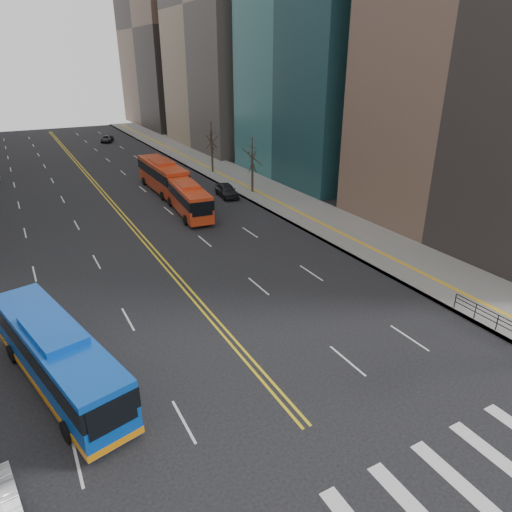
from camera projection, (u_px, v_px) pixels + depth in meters
sidewalk_right at (245, 181)px, 60.11m from camera, size 7.00×130.00×0.15m
centerline at (93, 181)px, 60.50m from camera, size 0.55×100.00×0.01m
pedestrian_railing at (498, 320)px, 27.03m from camera, size 0.06×6.06×1.02m
street_trees at (44, 188)px, 38.95m from camera, size 35.20×47.20×7.60m
blue_bus at (58, 355)px, 22.20m from camera, size 5.24×12.05×3.44m
red_bus_near at (188, 196)px, 47.29m from camera, size 3.43×10.62×3.33m
red_bus_far at (163, 174)px, 55.38m from camera, size 3.04×11.93×3.76m
car_dark_mid at (227, 190)px, 53.53m from camera, size 2.37×4.79×1.57m
car_dark_far at (107, 139)px, 88.24m from camera, size 3.35×4.71×1.19m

